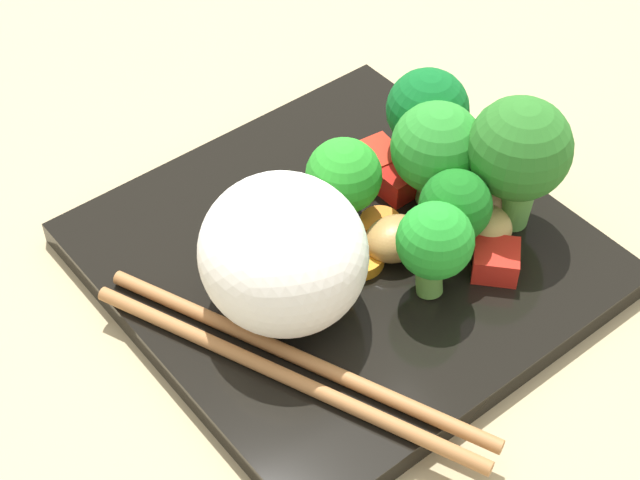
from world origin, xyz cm
name	(u,v)px	position (x,y,z in cm)	size (l,w,h in cm)	color
ground_plane	(342,277)	(0.00, 0.00, -1.00)	(110.00, 110.00, 2.00)	tan
square_plate	(343,256)	(0.00, 0.00, 0.69)	(24.07, 24.07, 1.38)	black
rice_mound	(283,253)	(-1.34, 4.77, 5.05)	(9.22, 8.54, 7.35)	white
broccoli_floret_0	(519,152)	(-3.54, -8.94, 6.31)	(5.68, 5.68, 8.09)	#5AA144
broccoli_floret_1	(441,153)	(-0.34, -6.33, 5.27)	(5.14, 5.14, 6.81)	#619F54
broccoli_floret_2	(427,112)	(2.68, -7.87, 5.47)	(4.76, 4.76, 6.71)	#65A249
broccoli_floret_3	(343,177)	(1.87, -1.36, 4.49)	(4.23, 4.23, 5.37)	olive
broccoli_floret_4	(435,243)	(-5.08, -1.93, 4.86)	(4.02, 4.02, 5.77)	#5C973E
broccoli_floret_5	(455,207)	(-3.67, -4.53, 4.80)	(3.90, 3.90, 5.53)	#73A452
carrot_slice_0	(352,259)	(-1.23, 0.29, 1.75)	(3.05, 3.05, 0.73)	orange
carrot_slice_1	(377,221)	(0.33, -2.58, 1.73)	(2.31, 2.31, 0.69)	orange
carrot_slice_2	(426,230)	(-1.83, -4.39, 1.67)	(2.21, 2.21, 0.58)	orange
carrot_slice_3	(486,185)	(-0.95, -9.65, 1.59)	(2.97, 2.97, 0.42)	orange
pepper_chunk_0	(398,183)	(1.68, -5.17, 2.18)	(2.02, 2.04, 1.59)	red
pepper_chunk_1	(377,161)	(3.85, -5.30, 2.23)	(2.60, 2.49, 1.69)	red
pepper_chunk_2	(496,260)	(-6.09, -5.61, 2.16)	(2.40, 2.41, 1.56)	red
chicken_piece_0	(395,238)	(-1.89, -2.11, 2.42)	(3.61, 2.94, 2.07)	#B08045
chicken_piece_2	(485,226)	(-4.05, -6.63, 2.52)	(3.07, 2.61, 2.28)	tan
chicken_piece_4	(473,194)	(-1.97, -7.58, 2.77)	(3.84, 3.24, 2.77)	#AE7F54
chopstick_pair	(289,365)	(-5.16, 7.12, 1.75)	(20.55, 11.21, 0.74)	#A56D3D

